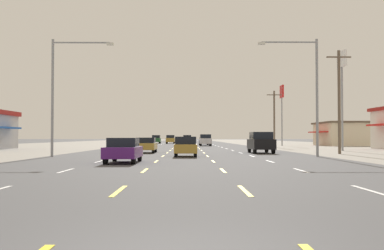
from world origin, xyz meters
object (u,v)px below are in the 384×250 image
Objects in this scene: hatchback_center_turn_near at (186,146)px; sedan_inner_left_midfar at (146,145)px; suv_center_turn_distant_a at (187,139)px; pole_sign_right_row_2 at (282,99)px; suv_far_right_mid at (261,142)px; suv_far_left_distant_b at (156,139)px; pole_sign_right_row_1 at (342,73)px; sedan_inner_right_farther at (204,141)px; suv_inner_right_far at (205,140)px; sedan_inner_left_nearest at (124,150)px; suv_inner_left_farthest at (170,139)px; streetlight_right_row_0 at (310,87)px; streetlight_left_row_0 at (60,87)px.

hatchback_center_turn_near reaches higher than sedan_inner_left_midfar.
suv_center_turn_distant_a is (3.94, 61.68, 0.27)m from sedan_inner_left_midfar.
pole_sign_right_row_2 reaches higher than hatchback_center_turn_near.
suv_center_turn_distant_a is at bearing 96.30° from suv_far_right_mid.
pole_sign_right_row_1 is at bearing -66.70° from suv_far_left_distant_b.
suv_inner_right_far is at bearing -90.22° from sedan_inner_right_farther.
suv_inner_left_farthest reaches higher than sedan_inner_left_nearest.
suv_inner_left_farthest is at bearing 89.95° from sedan_inner_left_midfar.
suv_center_turn_distant_a is 1.00× the size of suv_far_left_distant_b.
suv_far_right_mid is 1.00× the size of suv_inner_right_far.
suv_far_right_mid is at bearing -83.70° from suv_center_turn_distant_a.
suv_inner_left_farthest reaches higher than sedan_inner_right_farther.
sedan_inner_left_nearest is 0.92× the size of suv_center_turn_distant_a.
sedan_inner_left_nearest is 0.50× the size of streetlight_right_row_0.
sedan_inner_left_midfar is 23.24m from pole_sign_right_row_1.
pole_sign_right_row_2 is at bearing 59.74° from sedan_inner_left_midfar.
suv_far_right_mid is 0.45× the size of pole_sign_right_row_1.
pole_sign_right_row_2 is (20.48, -25.07, 7.17)m from suv_inner_left_farthest.
streetlight_left_row_0 is at bearing -106.81° from suv_inner_right_far.
suv_far_right_mid is 14.45m from pole_sign_right_row_1.
sedan_inner_left_nearest is 16.12m from streetlight_right_row_0.
sedan_inner_left_midfar is at bearing -163.60° from pole_sign_right_row_1.
streetlight_left_row_0 is at bearing -155.01° from suv_far_right_mid.
hatchback_center_turn_near is 10.23m from suv_far_right_mid.
suv_inner_right_far reaches higher than sedan_inner_left_nearest.
streetlight_left_row_0 reaches higher than sedan_inner_right_farther.
suv_inner_left_farthest is 4.14m from suv_center_turn_distant_a.
hatchback_center_turn_near is 9.04m from sedan_inner_left_midfar.
sedan_inner_left_midfar is at bearing 114.71° from hatchback_center_turn_near.
pole_sign_right_row_1 is at bearing 39.89° from hatchback_center_turn_near.
suv_inner_left_farthest is at bearing -159.89° from suv_center_turn_distant_a.
suv_far_right_mid is 18.92m from streetlight_left_row_0.
pole_sign_right_row_2 is at bearing 4.32° from suv_inner_right_far.
streetlight_left_row_0 is at bearing -103.99° from sedan_inner_right_farther.
streetlight_right_row_0 is (13.32, -68.85, 4.33)m from suv_inner_left_farthest.
sedan_inner_right_farther is at bearing 86.32° from hatchback_center_turn_near.
sedan_inner_right_farther is 0.41× the size of pole_sign_right_row_1.
pole_sign_right_row_2 is 1.17× the size of streetlight_right_row_0.
suv_far_right_mid is 1.00× the size of suv_center_turn_distant_a.
pole_sign_right_row_2 is (13.44, -8.22, 7.44)m from sedan_inner_right_farther.
streetlight_left_row_0 is (-9.80, -70.27, 4.30)m from suv_center_turn_distant_a.
suv_far_right_mid is at bearing -85.16° from sedan_inner_right_farther.
sedan_inner_right_farther is 18.54m from suv_center_turn_distant_a.
suv_inner_right_far is at bearing 116.48° from pole_sign_right_row_1.
sedan_inner_right_farther is at bearing 148.54° from pole_sign_right_row_2.
streetlight_left_row_0 is (-12.96, -52.00, 4.57)m from sedan_inner_right_farther.
streetlight_left_row_0 is (-6.04, 8.04, 4.57)m from sedan_inner_left_nearest.
pole_sign_right_row_1 reaches higher than sedan_inner_right_farther.
sedan_inner_left_nearest is at bearing -92.75° from suv_center_turn_distant_a.
streetlight_left_row_0 is at bearing -121.08° from pole_sign_right_row_2.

